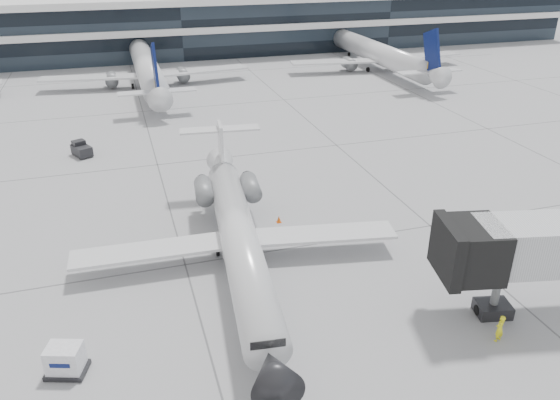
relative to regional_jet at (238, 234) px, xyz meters
name	(u,v)px	position (x,y,z in m)	size (l,w,h in m)	color
ground	(315,244)	(6.17, 0.67, -2.29)	(220.00, 220.00, 0.00)	#9A9A9D
terminal	(175,26)	(6.17, 82.67, 2.71)	(170.00, 22.00, 10.00)	black
bg_jet_center	(148,85)	(-1.83, 55.67, -2.29)	(32.00, 40.00, 9.60)	silver
bg_jet_right	(376,69)	(38.17, 55.67, -2.29)	(32.00, 40.00, 9.60)	silver
regional_jet	(238,234)	(0.00, 0.00, 0.00)	(23.30, 29.10, 6.72)	silver
ramp_worker	(500,328)	(12.46, -12.88, -1.41)	(0.64, 0.42, 1.76)	yellow
cargo_uld	(65,360)	(-11.46, -8.25, -1.44)	(2.47, 2.12, 1.70)	black
traffic_cone	(279,219)	(4.52, 4.90, -2.02)	(0.42, 0.42, 0.58)	#E7550C
far_tug	(81,149)	(-11.33, 25.74, -1.58)	(2.36, 2.87, 1.58)	black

